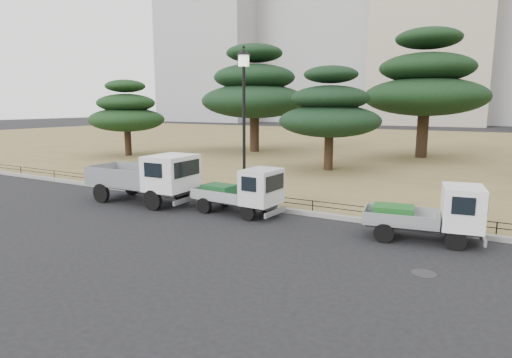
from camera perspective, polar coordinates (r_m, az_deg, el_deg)
The scene contains 14 objects.
ground at distance 14.69m, azimuth -3.85°, elevation -6.17°, with size 220.00×220.00×0.00m, color black.
lawn at distance 43.28m, azimuth 18.98°, elevation 4.07°, with size 120.00×56.00×0.15m, color olive.
curb at distance 16.83m, azimuth 1.00°, elevation -3.79°, with size 120.00×0.25×0.16m, color gray.
truck_large at distance 18.26m, azimuth -14.31°, elevation 0.42°, with size 4.80×2.02×2.08m.
truck_kei_front at distance 15.91m, azimuth -1.79°, elevation -1.63°, with size 3.44×1.64×1.78m.
truck_kei_rear at distance 13.82m, azimuth 22.35°, elevation -4.23°, with size 3.49×1.89×1.73m.
street_lamp at distance 17.14m, azimuth -1.63°, elevation 10.50°, with size 0.54×0.54×6.06m.
pipe_fence at distance 16.88m, azimuth 1.25°, elevation -2.50°, with size 38.00×0.04×0.40m.
tarp_pile at distance 21.81m, azimuth -16.38°, elevation 0.34°, with size 1.90×1.57×1.11m.
manhole at distance 11.41m, azimuth 21.47°, elevation -11.64°, with size 0.60×0.60×0.01m, color #2D2D30.
pine_west_far at distance 34.71m, azimuth -16.88°, elevation 8.53°, with size 5.73×5.73×5.79m.
pine_west_near at distance 36.06m, azimuth -0.21°, elevation 11.73°, with size 8.79×8.79×8.79m.
pine_center_left at distance 26.05m, azimuth 9.81°, elevation 8.97°, with size 6.06×6.06×6.16m.
pine_center_right at distance 34.24m, azimuth 21.68°, elevation 11.71°, with size 8.80×8.80×9.34m.
Camera 1 is at (7.77, -11.79, 4.06)m, focal length 30.00 mm.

